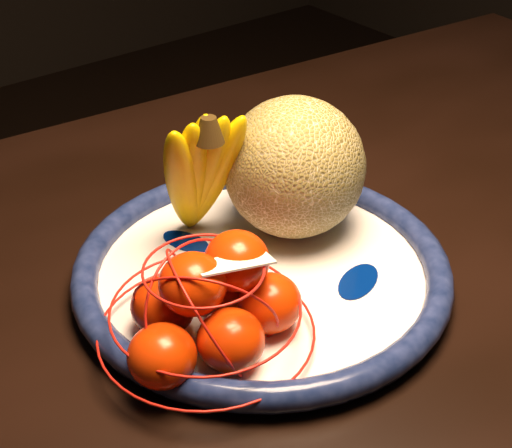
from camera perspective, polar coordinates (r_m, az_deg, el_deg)
dining_table at (r=0.99m, az=6.14°, el=-3.50°), size 1.51×1.00×0.72m
fruit_bowl at (r=0.83m, az=0.43°, el=-3.42°), size 0.40×0.40×0.03m
cantaloupe at (r=0.86m, az=2.80°, el=4.14°), size 0.16×0.16×0.16m
banana_bunch at (r=0.83m, az=-4.24°, el=3.95°), size 0.12×0.11×0.18m
mandarin_bag at (r=0.73m, az=-3.32°, el=-5.95°), size 0.23×0.23×0.13m
price_tag at (r=0.69m, az=-1.63°, el=-2.84°), size 0.08×0.04×0.01m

